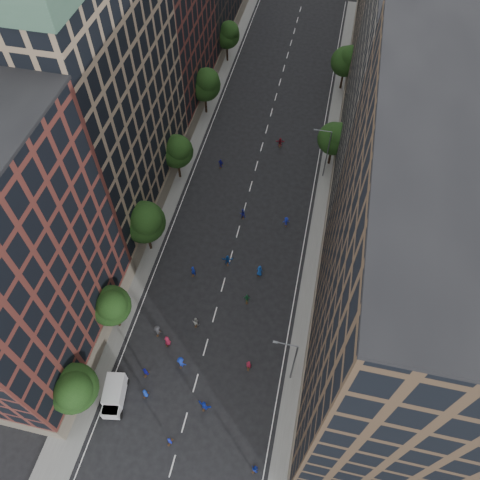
{
  "coord_description": "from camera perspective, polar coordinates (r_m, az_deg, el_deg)",
  "views": [
    {
      "loc": [
        9.0,
        -7.8,
        53.48
      ],
      "look_at": [
        0.91,
        28.69,
        2.0
      ],
      "focal_mm": 35.0,
      "sensor_mm": 36.0,
      "label": 1
    }
  ],
  "objects": [
    {
      "name": "skater_5",
      "position": [
        54.99,
        -4.38,
        -19.49
      ],
      "size": [
        1.7,
        0.91,
        1.75
      ],
      "primitive_type": "imported",
      "rotation": [
        0.0,
        0.0,
        2.89
      ],
      "color": "#162FB8",
      "rests_on": "ground"
    },
    {
      "name": "bldg_right_a",
      "position": [
        43.34,
        19.94,
        -6.07
      ],
      "size": [
        14.0,
        30.0,
        36.0
      ],
      "primitive_type": "cube",
      "color": "#4C3928",
      "rests_on": "ground"
    },
    {
      "name": "skater_17",
      "position": [
        78.68,
        4.91,
        11.77
      ],
      "size": [
        1.58,
        0.74,
        1.63
      ],
      "primitive_type": "imported",
      "rotation": [
        0.0,
        0.0,
        3.32
      ],
      "color": "maroon",
      "rests_on": "ground"
    },
    {
      "name": "sidewalk_right",
      "position": [
        76.94,
        11.3,
        8.81
      ],
      "size": [
        4.0,
        105.0,
        0.15
      ],
      "primitive_type": "cube",
      "color": "slate",
      "rests_on": "ground"
    },
    {
      "name": "streetlamp_near",
      "position": [
        52.23,
        6.38,
        -14.39
      ],
      "size": [
        2.64,
        0.22,
        9.06
      ],
      "color": "#595B60",
      "rests_on": "ground"
    },
    {
      "name": "skater_2",
      "position": [
        53.51,
        1.82,
        -26.06
      ],
      "size": [
        0.94,
        0.86,
        1.57
      ],
      "primitive_type": "imported",
      "rotation": [
        0.0,
        0.0,
        2.72
      ],
      "color": "#122698",
      "rests_on": "ground"
    },
    {
      "name": "tree_right_b",
      "position": [
        89.37,
        12.92,
        20.58
      ],
      "size": [
        5.2,
        5.2,
        8.83
      ],
      "color": "black",
      "rests_on": "ground"
    },
    {
      "name": "bldg_left_a",
      "position": [
        51.17,
        -27.1,
        -3.19
      ],
      "size": [
        14.0,
        22.0,
        30.0
      ],
      "primitive_type": "cube",
      "color": "#5C2923",
      "rests_on": "ground"
    },
    {
      "name": "tree_left_3",
      "position": [
        70.31,
        -7.68,
        10.78
      ],
      "size": [
        5.0,
        5.0,
        8.58
      ],
      "color": "black",
      "rests_on": "ground"
    },
    {
      "name": "skater_15",
      "position": [
        67.45,
        5.64,
        2.25
      ],
      "size": [
        1.1,
        0.8,
        1.53
      ],
      "primitive_type": "imported",
      "rotation": [
        0.0,
        0.0,
        3.4
      ],
      "color": "#1421A6",
      "rests_on": "ground"
    },
    {
      "name": "bldg_left_c",
      "position": [
        81.69,
        -10.14,
        24.36
      ],
      "size": [
        14.0,
        20.0,
        28.0
      ],
      "primitive_type": "cube",
      "color": "#5C2923",
      "rests_on": "ground"
    },
    {
      "name": "skater_4",
      "position": [
        57.15,
        -11.41,
        -15.49
      ],
      "size": [
        1.04,
        0.67,
        1.64
      ],
      "primitive_type": "imported",
      "rotation": [
        0.0,
        0.0,
        2.84
      ],
      "color": "#12159A",
      "rests_on": "ground"
    },
    {
      "name": "skater_8",
      "position": [
        58.89,
        -5.42,
        -9.9
      ],
      "size": [
        0.82,
        0.66,
        1.6
      ],
      "primitive_type": "imported",
      "rotation": [
        0.0,
        0.0,
        3.22
      ],
      "color": "#B4B5B0",
      "rests_on": "ground"
    },
    {
      "name": "skater_14",
      "position": [
        67.97,
        0.32,
        3.25
      ],
      "size": [
        0.98,
        0.87,
        1.66
      ],
      "primitive_type": "imported",
      "rotation": [
        0.0,
        0.0,
        3.5
      ],
      "color": "#11178F",
      "rests_on": "ground"
    },
    {
      "name": "bldg_right_b",
      "position": [
        64.43,
        19.76,
        15.71
      ],
      "size": [
        14.0,
        28.0,
        33.0
      ],
      "primitive_type": "cube",
      "color": "#615A50",
      "rests_on": "ground"
    },
    {
      "name": "tree_left_5",
      "position": [
        95.04,
        -1.52,
        23.8
      ],
      "size": [
        4.8,
        4.8,
        8.33
      ],
      "color": "black",
      "rests_on": "ground"
    },
    {
      "name": "skater_0",
      "position": [
        56.39,
        -11.47,
        -17.84
      ],
      "size": [
        0.86,
        0.7,
        1.52
      ],
      "primitive_type": "imported",
      "rotation": [
        0.0,
        0.0,
        2.8
      ],
      "color": "#1537AF",
      "rests_on": "ground"
    },
    {
      "name": "skater_3",
      "position": [
        56.78,
        -7.19,
        -14.6
      ],
      "size": [
        1.36,
        0.96,
        1.92
      ],
      "primitive_type": "imported",
      "rotation": [
        0.0,
        0.0,
        2.93
      ],
      "color": "#142DA3",
      "rests_on": "ground"
    },
    {
      "name": "cargo_van",
      "position": [
        56.52,
        -15.09,
        -17.79
      ],
      "size": [
        2.84,
        4.84,
        2.44
      ],
      "rotation": [
        0.0,
        0.0,
        0.16
      ],
      "color": "white",
      "rests_on": "ground"
    },
    {
      "name": "tree_left_0",
      "position": [
        52.86,
        -19.64,
        -16.73
      ],
      "size": [
        5.2,
        5.2,
        8.83
      ],
      "color": "black",
      "rests_on": "ground"
    },
    {
      "name": "skater_9",
      "position": [
        58.86,
        -10.0,
        -10.85
      ],
      "size": [
        1.25,
        0.84,
        1.8
      ],
      "primitive_type": "imported",
      "rotation": [
        0.0,
        0.0,
        2.99
      ],
      "color": "#37373B",
      "rests_on": "ground"
    },
    {
      "name": "skater_10",
      "position": [
        60.14,
        0.86,
        -7.15
      ],
      "size": [
        0.97,
        0.48,
        1.6
      ],
      "primitive_type": "imported",
      "rotation": [
        0.0,
        0.0,
        3.24
      ],
      "color": "#1C5E33",
      "rests_on": "ground"
    },
    {
      "name": "tree_left_1",
      "position": [
        56.28,
        -15.46,
        -7.7
      ],
      "size": [
        4.8,
        4.8,
        8.21
      ],
      "color": "black",
      "rests_on": "ground"
    },
    {
      "name": "tree_left_4",
      "position": [
        81.83,
        -4.25,
        18.48
      ],
      "size": [
        5.4,
        5.4,
        9.08
      ],
      "color": "black",
      "rests_on": "ground"
    },
    {
      "name": "sidewalk_left",
      "position": [
        79.7,
        -6.28,
        11.57
      ],
      "size": [
        4.0,
        105.0,
        0.15
      ],
      "primitive_type": "cube",
      "color": "slate",
      "rests_on": "ground"
    },
    {
      "name": "tree_right_a",
      "position": [
        73.43,
        11.55,
        12.13
      ],
      "size": [
        5.0,
        5.0,
        8.39
      ],
      "color": "black",
      "rests_on": "ground"
    },
    {
      "name": "skater_16",
      "position": [
        74.96,
        -2.36,
        9.3
      ],
      "size": [
        0.98,
        0.57,
        1.57
      ],
      "primitive_type": "imported",
      "rotation": [
        0.0,
        0.0,
        2.93
      ],
      "color": "#121294",
      "rests_on": "ground"
    },
    {
      "name": "skater_13",
      "position": [
        62.4,
        -5.72,
        -3.78
      ],
      "size": [
        0.75,
        0.58,
        1.85
      ],
      "primitive_type": "imported",
      "rotation": [
        0.0,
        0.0,
        2.93
      ],
      "color": "navy",
      "rests_on": "ground"
    },
    {
      "name": "skater_11",
      "position": [
        63.15,
        -1.52,
        -2.46
      ],
      "size": [
        1.65,
        0.87,
        1.7
      ],
      "primitive_type": "imported",
      "rotation": [
        0.0,
        0.0,
        3.38
      ],
      "color": "#13459B",
      "rests_on": "ground"
    },
    {
      "name": "skater_1",
      "position": [
        54.54,
        -8.57,
        -23.05
      ],
      "size": [
        0.65,
        0.53,
        1.54
      ],
      "primitive_type": "imported",
      "rotation": [
        0.0,
        0.0,
        2.81
      ],
      "color": "#1625B8",
      "rests_on": "ground"
    },
    {
      "name": "ground",
      "position": [
        72.29,
        1.24,
        6.29
      ],
      "size": [
        240.0,
        240.0,
        0.0
      ],
      "primitive_type": "plane",
      "color": "black",
      "rests_on": "ground"
    },
    {
      "name": "skater_12",
      "position": [
        62.14,
        2.4,
        -3.77
      ],
      "size": [
        1.01,
        0.75,
        1.9
      ],
      "primitive_type": "imported",
      "rotation": [
        0.0,
        0.0,
        2.97
      ],
      "color": "#123D93",
      "rests_on": "ground"
    },
    {
      "name": "tree_left_2",
      "position": [
        61.25,
        -11.54,
        2.23
      ],
      "size": [
        5.6,
        5.6,
        9.45
      ],
      "color": "black",
      "rests_on": "ground"
    },
    {
      "name": "bldg_left_b",
      "position": [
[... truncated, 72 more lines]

